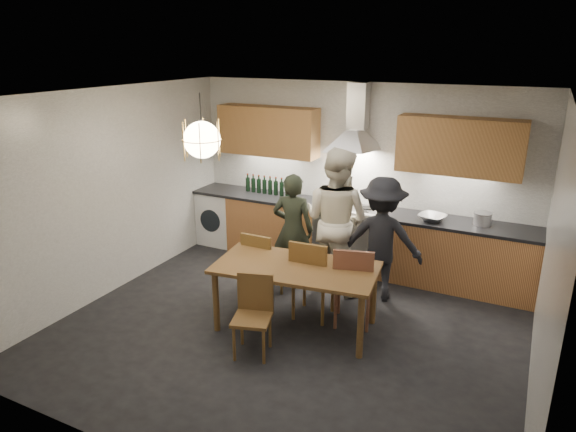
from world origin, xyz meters
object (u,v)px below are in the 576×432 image
at_px(person_mid, 336,220).
at_px(person_right, 381,239).
at_px(dining_table, 296,273).
at_px(chair_back_left, 260,262).
at_px(mixing_bowl, 432,218).
at_px(stock_pot, 482,219).
at_px(person_left, 293,229).
at_px(wine_bottles, 270,185).
at_px(chair_front, 254,309).

distance_m(person_mid, person_right, 0.63).
height_order(dining_table, chair_back_left, chair_back_left).
relative_size(mixing_bowl, stock_pot, 1.58).
distance_m(dining_table, person_left, 1.18).
bearing_deg(chair_back_left, person_left, -101.53).
height_order(chair_back_left, wine_bottles, wine_bottles).
bearing_deg(chair_back_left, person_right, -150.51).
xyz_separation_m(person_mid, wine_bottles, (-1.39, 0.81, 0.10)).
xyz_separation_m(chair_back_left, stock_pot, (2.38, 1.52, 0.46)).
bearing_deg(wine_bottles, person_mid, -30.09).
distance_m(mixing_bowl, stock_pot, 0.61).
relative_size(chair_front, person_mid, 0.45).
bearing_deg(dining_table, person_left, 110.29).
bearing_deg(stock_pot, dining_table, -131.61).
bearing_deg(dining_table, stock_pot, 41.12).
relative_size(chair_back_left, person_mid, 0.48).
distance_m(mixing_bowl, wine_bottles, 2.49).
bearing_deg(person_mid, person_left, 22.15).
height_order(person_left, person_right, person_right).
relative_size(chair_back_left, mixing_bowl, 2.64).
bearing_deg(person_mid, stock_pot, -145.06).
xyz_separation_m(dining_table, mixing_bowl, (1.11, 1.80, 0.27)).
distance_m(chair_front, person_right, 1.96).
xyz_separation_m(dining_table, chair_front, (-0.19, -0.62, -0.19)).
xyz_separation_m(chair_back_left, person_left, (0.13, 0.65, 0.24)).
relative_size(person_mid, stock_pot, 8.68).
xyz_separation_m(person_mid, mixing_bowl, (1.09, 0.64, 0.00)).
bearing_deg(person_right, person_left, -6.63).
relative_size(person_mid, person_right, 1.19).
bearing_deg(dining_table, mixing_bowl, 51.15).
distance_m(person_mid, wine_bottles, 1.61).
bearing_deg(chair_front, dining_table, 56.82).
bearing_deg(wine_bottles, stock_pot, -0.80).
xyz_separation_m(chair_back_left, chair_front, (0.49, -1.02, -0.04)).
bearing_deg(person_left, person_mid, -177.72).
bearing_deg(chair_front, mixing_bowl, 45.45).
relative_size(person_right, wine_bottles, 1.85).
height_order(chair_back_left, stock_pot, stock_pot).
bearing_deg(chair_front, person_mid, 67.03).
relative_size(chair_front, stock_pot, 3.88).
height_order(dining_table, person_mid, person_mid).
bearing_deg(wine_bottles, chair_back_left, -65.91).
height_order(dining_table, wine_bottles, wine_bottles).
relative_size(person_right, stock_pot, 7.29).
relative_size(chair_back_left, stock_pot, 4.17).
bearing_deg(person_left, mixing_bowl, -164.58).
relative_size(person_mid, wine_bottles, 2.20).
height_order(person_right, mixing_bowl, person_right).
relative_size(chair_front, person_left, 0.55).
relative_size(chair_back_left, person_right, 0.57).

